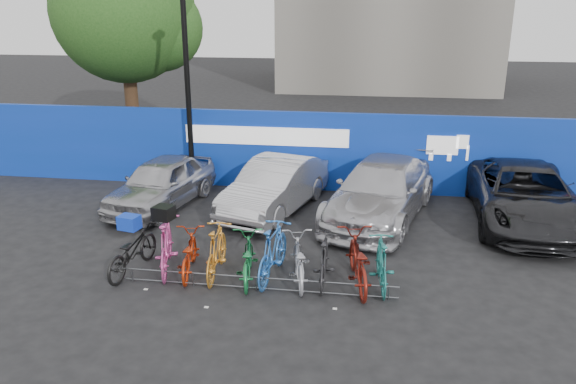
% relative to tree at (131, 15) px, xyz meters
% --- Properties ---
extents(ground, '(100.00, 100.00, 0.00)m').
position_rel_tree_xyz_m(ground, '(6.77, -10.06, -5.07)').
color(ground, black).
rests_on(ground, ground).
extents(hoarding, '(22.00, 0.18, 2.40)m').
position_rel_tree_xyz_m(hoarding, '(6.78, -4.06, -3.86)').
color(hoarding, '#0B3098').
rests_on(hoarding, ground).
extents(tree, '(5.40, 5.20, 7.80)m').
position_rel_tree_xyz_m(tree, '(0.00, 0.00, 0.00)').
color(tree, '#382314').
rests_on(tree, ground).
extents(lamppost, '(0.25, 0.50, 6.11)m').
position_rel_tree_xyz_m(lamppost, '(3.57, -4.66, -1.80)').
color(lamppost, black).
rests_on(lamppost, ground).
extents(bike_rack, '(5.60, 0.03, 0.30)m').
position_rel_tree_xyz_m(bike_rack, '(6.77, -10.66, -4.91)').
color(bike_rack, '#595B60').
rests_on(bike_rack, ground).
extents(car_0, '(2.42, 4.33, 1.39)m').
position_rel_tree_xyz_m(car_0, '(3.17, -6.22, -4.37)').
color(car_0, '#A4A3A8').
rests_on(car_0, ground).
extents(car_1, '(2.65, 4.56, 1.42)m').
position_rel_tree_xyz_m(car_1, '(6.38, -6.09, -4.36)').
color(car_1, '#AFAFB4').
rests_on(car_1, ground).
extents(car_2, '(3.46, 5.59, 1.51)m').
position_rel_tree_xyz_m(car_2, '(9.23, -6.20, -4.31)').
color(car_2, '#B4B3B9').
rests_on(car_2, ground).
extents(car_3, '(2.75, 5.52, 1.50)m').
position_rel_tree_xyz_m(car_3, '(12.90, -6.02, -4.32)').
color(car_3, black).
rests_on(car_3, ground).
extents(bike_0, '(0.90, 1.94, 0.98)m').
position_rel_tree_xyz_m(bike_0, '(4.02, -10.24, -4.58)').
color(bike_0, black).
rests_on(bike_0, ground).
extents(bike_1, '(1.03, 2.02, 1.17)m').
position_rel_tree_xyz_m(bike_1, '(4.71, -10.06, -4.48)').
color(bike_1, '#CB428D').
rests_on(bike_1, ground).
extents(bike_2, '(0.88, 1.79, 0.90)m').
position_rel_tree_xyz_m(bike_2, '(5.22, -10.12, -4.62)').
color(bike_2, '#B42B0B').
rests_on(bike_2, ground).
extents(bike_3, '(0.61, 1.85, 1.09)m').
position_rel_tree_xyz_m(bike_3, '(5.83, -10.12, -4.52)').
color(bike_3, orange).
rests_on(bike_3, ground).
extents(bike_4, '(0.91, 1.87, 0.94)m').
position_rel_tree_xyz_m(bike_4, '(6.49, -10.22, -4.60)').
color(bike_4, '#197839').
rests_on(bike_4, ground).
extents(bike_5, '(0.79, 2.00, 1.17)m').
position_rel_tree_xyz_m(bike_5, '(7.01, -10.06, -4.48)').
color(bike_5, blue).
rests_on(bike_5, ground).
extents(bike_6, '(0.97, 1.90, 0.95)m').
position_rel_tree_xyz_m(bike_6, '(7.55, -10.14, -4.59)').
color(bike_6, '#A8A9B0').
rests_on(bike_6, ground).
extents(bike_7, '(0.50, 1.68, 1.00)m').
position_rel_tree_xyz_m(bike_7, '(8.08, -10.15, -4.57)').
color(bike_7, '#262528').
rests_on(bike_7, ground).
extents(bike_8, '(1.07, 2.15, 1.08)m').
position_rel_tree_xyz_m(bike_8, '(8.75, -10.15, -4.53)').
color(bike_8, maroon).
rests_on(bike_8, ground).
extents(bike_9, '(0.63, 1.75, 1.03)m').
position_rel_tree_xyz_m(bike_9, '(9.22, -10.13, -4.55)').
color(bike_9, '#1F7670').
rests_on(bike_9, ground).
extents(cargo_crate, '(0.47, 0.39, 0.29)m').
position_rel_tree_xyz_m(cargo_crate, '(4.02, -10.24, -3.94)').
color(cargo_crate, '#1133B8').
rests_on(cargo_crate, bike_0).
extents(cargo_topcase, '(0.46, 0.43, 0.29)m').
position_rel_tree_xyz_m(cargo_topcase, '(4.71, -10.06, -3.75)').
color(cargo_topcase, black).
rests_on(cargo_topcase, bike_1).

